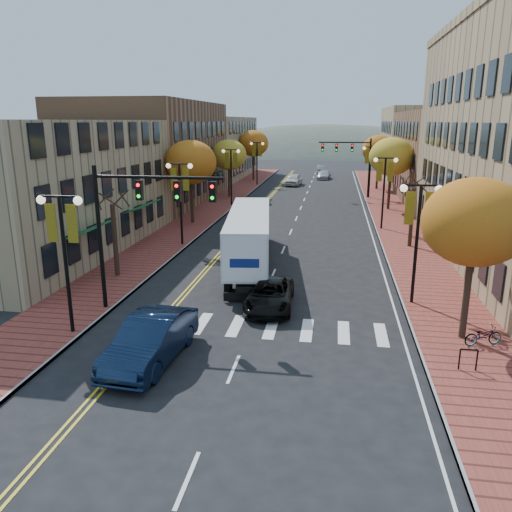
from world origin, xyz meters
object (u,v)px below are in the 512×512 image
at_px(navy_sedan, 151,340).
at_px(black_suv, 270,295).
at_px(semi_truck, 250,233).
at_px(bicycle, 483,335).

xyz_separation_m(navy_sedan, black_suv, (3.73, 6.37, -0.22)).
distance_m(semi_truck, black_suv, 7.69).
distance_m(navy_sedan, bicycle, 13.23).
bearing_deg(semi_truck, bicycle, -50.15).
xyz_separation_m(semi_truck, bicycle, (11.32, -10.45, -1.56)).
bearing_deg(black_suv, bicycle, -21.48).
xyz_separation_m(navy_sedan, bicycle, (12.84, 3.15, -0.32)).
height_order(semi_truck, black_suv, semi_truck).
relative_size(black_suv, bicycle, 3.03).
bearing_deg(bicycle, black_suv, 51.84).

